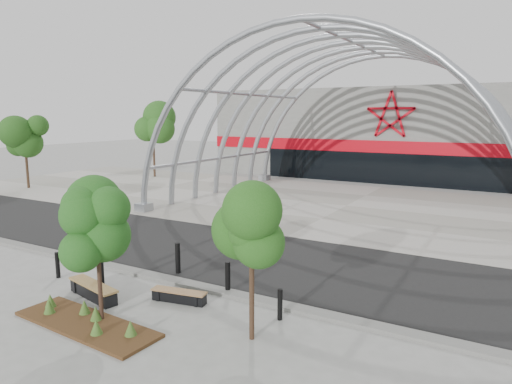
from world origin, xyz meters
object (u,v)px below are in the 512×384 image
object	(u,v)px
street_tree_0	(97,229)
bench_1	(179,296)
bench_0	(93,291)
street_tree_1	(252,234)
bollard_2	(178,258)

from	to	relation	value
street_tree_0	bench_1	distance (m)	3.42
bench_0	bench_1	xyz separation A→B (m)	(2.55, 1.09, -0.05)
street_tree_1	street_tree_0	bearing A→B (deg)	-163.61
street_tree_0	bollard_2	world-z (taller)	street_tree_0
bollard_2	street_tree_1	bearing A→B (deg)	-31.24
bench_0	bench_1	size ratio (longest dim) A/B	1.26
bench_0	street_tree_0	bearing A→B (deg)	-33.96
street_tree_0	bench_0	world-z (taller)	street_tree_0
street_tree_0	bollard_2	size ratio (longest dim) A/B	3.27
street_tree_0	bench_1	xyz separation A→B (m)	(1.00, 2.13, -2.48)
street_tree_0	bollard_2	bearing A→B (deg)	99.21
street_tree_0	bollard_2	xyz separation A→B (m)	(-0.67, 4.13, -2.10)
street_tree_0	bench_1	size ratio (longest dim) A/B	2.04
bench_0	bollard_2	bearing A→B (deg)	74.23
street_tree_1	bench_1	world-z (taller)	street_tree_1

